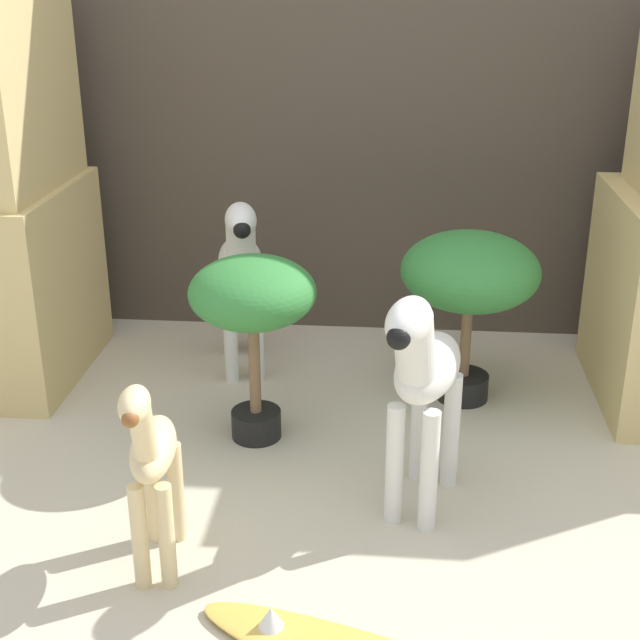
{
  "coord_description": "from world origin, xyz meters",
  "views": [
    {
      "loc": [
        0.2,
        -1.65,
        1.37
      ],
      "look_at": [
        -0.02,
        0.83,
        0.36
      ],
      "focal_mm": 50.0,
      "sensor_mm": 36.0,
      "label": 1
    }
  ],
  "objects_px": {
    "zebra_left": "(241,266)",
    "potted_palm_back": "(253,302)",
    "zebra_right": "(423,375)",
    "giraffe_figurine": "(152,462)",
    "potted_palm_front": "(470,277)"
  },
  "relations": [
    {
      "from": "giraffe_figurine",
      "to": "zebra_left",
      "type": "bearing_deg",
      "value": 88.98
    },
    {
      "from": "zebra_left",
      "to": "giraffe_figurine",
      "type": "xyz_separation_m",
      "value": [
        -0.02,
        -1.11,
        -0.1
      ]
    },
    {
      "from": "potted_palm_back",
      "to": "zebra_left",
      "type": "bearing_deg",
      "value": 104.08
    },
    {
      "from": "zebra_left",
      "to": "potted_palm_back",
      "type": "xyz_separation_m",
      "value": [
        0.11,
        -0.45,
        0.04
      ]
    },
    {
      "from": "zebra_right",
      "to": "zebra_left",
      "type": "xyz_separation_m",
      "value": [
        -0.6,
        0.81,
        0.0
      ]
    },
    {
      "from": "potted_palm_back",
      "to": "giraffe_figurine",
      "type": "bearing_deg",
      "value": -101.43
    },
    {
      "from": "zebra_left",
      "to": "giraffe_figurine",
      "type": "relative_size",
      "value": 1.18
    },
    {
      "from": "zebra_left",
      "to": "zebra_right",
      "type": "bearing_deg",
      "value": -53.5
    },
    {
      "from": "zebra_right",
      "to": "potted_palm_front",
      "type": "bearing_deg",
      "value": 76.54
    },
    {
      "from": "zebra_right",
      "to": "zebra_left",
      "type": "bearing_deg",
      "value": 126.5
    },
    {
      "from": "zebra_right",
      "to": "potted_palm_front",
      "type": "relative_size",
      "value": 1.15
    },
    {
      "from": "potted_palm_front",
      "to": "potted_palm_back",
      "type": "height_order",
      "value": "potted_palm_back"
    },
    {
      "from": "giraffe_figurine",
      "to": "potted_palm_front",
      "type": "xyz_separation_m",
      "value": [
        0.78,
        0.97,
        0.13
      ]
    },
    {
      "from": "zebra_right",
      "to": "potted_palm_front",
      "type": "distance_m",
      "value": 0.69
    },
    {
      "from": "zebra_left",
      "to": "potted_palm_front",
      "type": "xyz_separation_m",
      "value": [
        0.76,
        -0.14,
        0.03
      ]
    }
  ]
}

